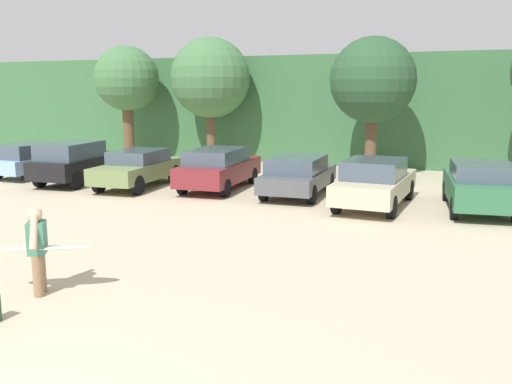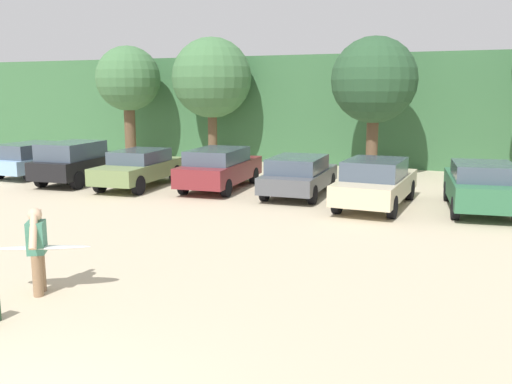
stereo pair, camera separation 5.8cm
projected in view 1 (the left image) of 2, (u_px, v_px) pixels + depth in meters
hillside_ridge at (404, 108)px, 32.14m from camera, size 108.00×12.00×5.45m
tree_center_left at (127, 80)px, 29.49m from camera, size 3.38×3.38×6.01m
tree_center at (210, 78)px, 28.11m from camera, size 3.99×3.99×6.32m
tree_far_right at (373, 81)px, 23.79m from camera, size 3.65×3.65×5.97m
parked_car_sky_blue at (35, 158)px, 24.53m from camera, size 1.96×4.52×1.48m
parked_car_black at (77, 161)px, 22.69m from camera, size 2.25×4.77×1.69m
parked_car_olive_green at (138, 167)px, 21.75m from camera, size 2.18×4.71×1.44m
parked_car_maroon at (219, 167)px, 21.33m from camera, size 2.24×4.85×1.55m
parked_car_dark_gray at (298, 174)px, 20.01m from camera, size 2.13×4.54×1.42m
parked_car_champagne at (375, 182)px, 18.07m from camera, size 1.97×4.81×1.56m
parked_car_forest_green at (480, 185)px, 17.38m from camera, size 2.51×4.66×1.55m
person_adult at (37, 246)px, 10.26m from camera, size 0.52×0.70×1.62m
surfboard_white at (43, 248)px, 10.33m from camera, size 1.80×1.27×0.15m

